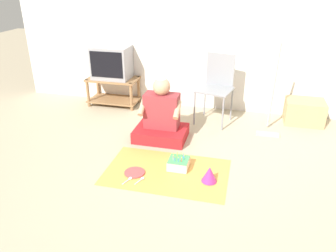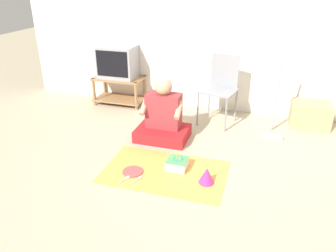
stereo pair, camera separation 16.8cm
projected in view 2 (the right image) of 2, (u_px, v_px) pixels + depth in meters
name	position (u px, v px, depth m)	size (l,w,h in m)	color
ground_plane	(204.00, 187.00, 3.11)	(16.00, 16.00, 0.00)	tan
wall_back	(239.00, 20.00, 4.32)	(6.40, 0.06, 2.55)	white
tv_stand	(119.00, 88.00, 5.00)	(0.75, 0.41, 0.42)	#997047
tv	(118.00, 62.00, 4.83)	(0.54, 0.39, 0.47)	#99999E
folding_chair	(221.00, 84.00, 4.28)	(0.51, 0.50, 0.90)	gray
cardboard_box_stack	(310.00, 114.00, 4.30)	(0.50, 0.38, 0.31)	tan
dust_mop	(275.00, 112.00, 3.96)	(0.28, 0.28, 1.15)	#B2ADA3
person_seated	(163.00, 118.00, 3.94)	(0.62, 0.47, 0.83)	red
party_cloth	(165.00, 172.00, 3.35)	(1.25, 0.78, 0.01)	#EFA84C
birthday_cake	(177.00, 164.00, 3.39)	(0.21, 0.21, 0.16)	#F4E0C6
party_hat_blue	(207.00, 175.00, 3.14)	(0.15, 0.15, 0.16)	#CC338C
paper_plate	(133.00, 171.00, 3.34)	(0.21, 0.21, 0.01)	#D84C4C
plastic_spoon_near	(139.00, 178.00, 3.23)	(0.06, 0.14, 0.01)	white
plastic_spoon_far	(127.00, 178.00, 3.23)	(0.06, 0.14, 0.01)	white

